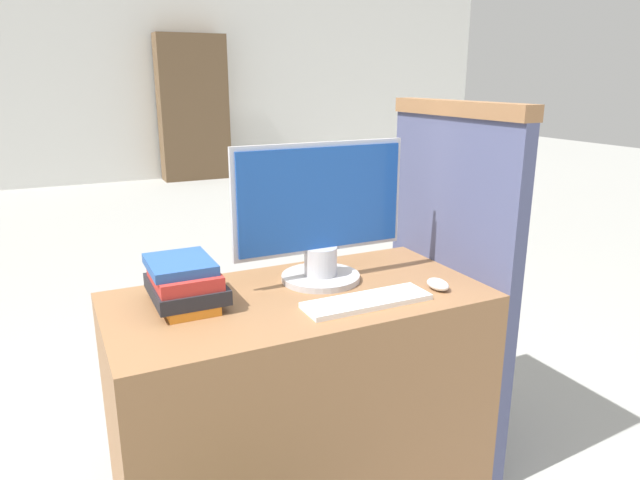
{
  "coord_description": "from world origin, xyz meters",
  "views": [
    {
      "loc": [
        -0.65,
        -1.2,
        1.36
      ],
      "look_at": [
        0.06,
        0.26,
        0.89
      ],
      "focal_mm": 32.0,
      "sensor_mm": 36.0,
      "label": 1
    }
  ],
  "objects_px": {
    "monitor": "(320,216)",
    "keyboard": "(367,301)",
    "book_stack": "(185,283)",
    "mouse": "(438,284)"
  },
  "relations": [
    {
      "from": "keyboard",
      "to": "book_stack",
      "type": "height_order",
      "value": "book_stack"
    },
    {
      "from": "keyboard",
      "to": "book_stack",
      "type": "xyz_separation_m",
      "value": [
        -0.48,
        0.23,
        0.06
      ]
    },
    {
      "from": "monitor",
      "to": "keyboard",
      "type": "distance_m",
      "value": 0.32
    },
    {
      "from": "mouse",
      "to": "book_stack",
      "type": "xyz_separation_m",
      "value": [
        -0.74,
        0.22,
        0.05
      ]
    },
    {
      "from": "keyboard",
      "to": "monitor",
      "type": "bearing_deg",
      "value": 98.23
    },
    {
      "from": "monitor",
      "to": "keyboard",
      "type": "xyz_separation_m",
      "value": [
        0.03,
        -0.24,
        -0.21
      ]
    },
    {
      "from": "mouse",
      "to": "book_stack",
      "type": "height_order",
      "value": "book_stack"
    },
    {
      "from": "monitor",
      "to": "keyboard",
      "type": "height_order",
      "value": "monitor"
    },
    {
      "from": "keyboard",
      "to": "book_stack",
      "type": "bearing_deg",
      "value": 154.79
    },
    {
      "from": "keyboard",
      "to": "mouse",
      "type": "height_order",
      "value": "mouse"
    }
  ]
}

